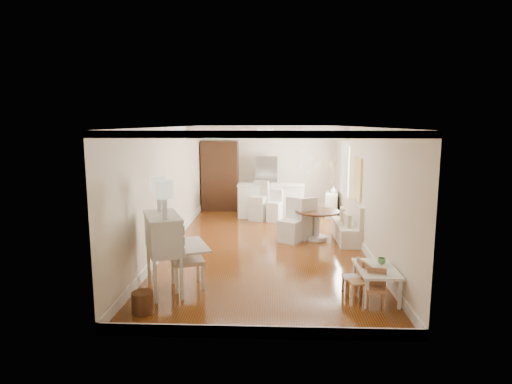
# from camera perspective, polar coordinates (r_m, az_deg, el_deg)

# --- Properties ---
(room) EXTENTS (9.00, 9.04, 2.82)m
(room) POSITION_cam_1_polar(r_m,az_deg,el_deg) (10.26, 1.58, 4.10)
(room) COLOR brown
(room) RESTS_ON ground
(secretary_bureau) EXTENTS (1.40, 1.41, 1.36)m
(secretary_bureau) POSITION_cam_1_polar(r_m,az_deg,el_deg) (7.58, -12.21, -7.99)
(secretary_bureau) COLOR beige
(secretary_bureau) RESTS_ON ground
(gustavian_armchair) EXTENTS (0.76, 0.76, 1.02)m
(gustavian_armchair) POSITION_cam_1_polar(r_m,az_deg,el_deg) (7.73, -9.15, -8.86)
(gustavian_armchair) COLOR silver
(gustavian_armchair) RESTS_ON ground
(wicker_basket) EXTENTS (0.42, 0.42, 0.33)m
(wicker_basket) POSITION_cam_1_polar(r_m,az_deg,el_deg) (7.00, -14.90, -14.04)
(wicker_basket) COLOR #55311A
(wicker_basket) RESTS_ON ground
(kids_table) EXTENTS (0.64, 1.04, 0.52)m
(kids_table) POSITION_cam_1_polar(r_m,az_deg,el_deg) (7.57, 15.68, -11.53)
(kids_table) COLOR silver
(kids_table) RESTS_ON ground
(kids_chair_a) EXTENTS (0.37, 0.37, 0.63)m
(kids_chair_a) POSITION_cam_1_polar(r_m,az_deg,el_deg) (7.38, 13.47, -11.49)
(kids_chair_a) COLOR tan
(kids_chair_a) RESTS_ON ground
(kids_chair_b) EXTENTS (0.33, 0.33, 0.63)m
(kids_chair_b) POSITION_cam_1_polar(r_m,az_deg,el_deg) (7.57, 12.68, -10.96)
(kids_chair_b) COLOR #AA734D
(kids_chair_b) RESTS_ON ground
(kids_chair_c) EXTENTS (0.36, 0.36, 0.62)m
(kids_chair_c) POSITION_cam_1_polar(r_m,az_deg,el_deg) (7.17, 15.73, -12.28)
(kids_chair_c) COLOR #B37751
(kids_chair_c) RESTS_ON ground
(banquette) EXTENTS (0.52, 1.60, 0.98)m
(banquette) POSITION_cam_1_polar(r_m,az_deg,el_deg) (10.82, 11.97, -3.83)
(banquette) COLOR silver
(banquette) RESTS_ON ground
(dining_table) EXTENTS (1.19, 1.19, 0.75)m
(dining_table) POSITION_cam_1_polar(r_m,az_deg,el_deg) (10.77, 8.11, -4.42)
(dining_table) COLOR #482917
(dining_table) RESTS_ON ground
(slip_chair_near) EXTENTS (0.71, 0.71, 1.07)m
(slip_chair_near) POSITION_cam_1_polar(r_m,az_deg,el_deg) (10.52, 4.67, -3.79)
(slip_chair_near) COLOR silver
(slip_chair_near) RESTS_ON ground
(slip_chair_far) EXTENTS (0.72, 0.73, 1.07)m
(slip_chair_far) POSITION_cam_1_polar(r_m,az_deg,el_deg) (10.85, 6.22, -3.39)
(slip_chair_far) COLOR silver
(slip_chair_far) RESTS_ON ground
(breakfast_counter) EXTENTS (2.05, 0.65, 1.03)m
(breakfast_counter) POSITION_cam_1_polar(r_m,az_deg,el_deg) (13.21, 1.99, -1.17)
(breakfast_counter) COLOR white
(breakfast_counter) RESTS_ON ground
(bar_stool_left) EXTENTS (0.61, 0.61, 1.17)m
(bar_stool_left) POSITION_cam_1_polar(r_m,az_deg,el_deg) (12.76, 0.33, -1.21)
(bar_stool_left) COLOR silver
(bar_stool_left) RESTS_ON ground
(bar_stool_right) EXTENTS (0.49, 0.49, 0.94)m
(bar_stool_right) POSITION_cam_1_polar(r_m,az_deg,el_deg) (12.61, 2.48, -1.88)
(bar_stool_right) COLOR white
(bar_stool_right) RESTS_ON ground
(pantry_cabinet) EXTENTS (1.20, 0.60, 2.30)m
(pantry_cabinet) POSITION_cam_1_polar(r_m,az_deg,el_deg) (14.29, -4.80, 2.17)
(pantry_cabinet) COLOR #381E11
(pantry_cabinet) RESTS_ON ground
(fridge) EXTENTS (0.75, 0.65, 1.80)m
(fridge) POSITION_cam_1_polar(r_m,az_deg,el_deg) (14.19, 2.83, 1.12)
(fridge) COLOR silver
(fridge) RESTS_ON ground
(sideboard) EXTENTS (0.51, 0.85, 0.76)m
(sideboard) POSITION_cam_1_polar(r_m,az_deg,el_deg) (13.49, 10.08, -1.68)
(sideboard) COLOR silver
(sideboard) RESTS_ON ground
(pencil_cup) EXTENTS (0.15, 0.15, 0.11)m
(pencil_cup) POSITION_cam_1_polar(r_m,az_deg,el_deg) (7.68, 16.40, -8.81)
(pencil_cup) COLOR #6AA962
(pencil_cup) RESTS_ON kids_table
(branch_vase) EXTENTS (0.22, 0.22, 0.20)m
(branch_vase) POSITION_cam_1_polar(r_m,az_deg,el_deg) (13.38, 10.29, 0.30)
(branch_vase) COLOR white
(branch_vase) RESTS_ON sideboard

